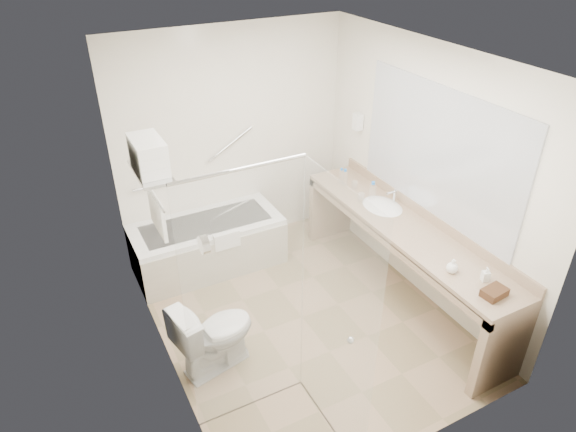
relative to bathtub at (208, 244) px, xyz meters
name	(u,v)px	position (x,y,z in m)	size (l,w,h in m)	color
floor	(302,317)	(0.50, -1.24, -0.28)	(3.20, 3.20, 0.00)	tan
ceiling	(307,59)	(0.50, -1.24, 2.22)	(2.60, 3.20, 0.10)	silver
wall_back	(233,142)	(0.50, 0.36, 0.97)	(2.60, 0.10, 2.50)	silver
wall_front	(430,322)	(0.50, -2.84, 0.97)	(2.60, 0.10, 2.50)	silver
wall_left	(154,247)	(-0.80, -1.24, 0.97)	(0.10, 3.20, 2.50)	silver
wall_right	(423,176)	(1.80, -1.24, 0.97)	(0.10, 3.20, 2.50)	silver
bathtub	(208,244)	(0.00, 0.00, 0.00)	(1.60, 0.73, 0.59)	white
grab_bar_short	(152,187)	(-0.45, 0.32, 0.67)	(0.03, 0.03, 0.40)	silver
grab_bar_long	(230,144)	(0.45, 0.32, 0.97)	(0.03, 0.03, 0.60)	silver
shower_enclosure	(289,311)	(-0.13, -2.16, 0.79)	(0.96, 0.91, 2.11)	silver
towel_shelf	(150,165)	(-0.67, -0.89, 1.48)	(0.24, 0.55, 0.81)	silver
vanity_counter	(402,244)	(1.52, -1.39, 0.36)	(0.55, 2.70, 0.95)	tan
sink	(382,209)	(1.55, -0.99, 0.54)	(0.40, 0.52, 0.14)	white
faucet	(395,196)	(1.70, -0.99, 0.65)	(0.03, 0.03, 0.14)	silver
mirror	(437,153)	(1.79, -1.39, 1.27)	(0.02, 2.00, 1.20)	#B6BBC3
hairdryer_unit	(358,122)	(1.75, -0.19, 1.17)	(0.08, 0.10, 0.18)	white
toilet	(215,334)	(-0.45, -1.41, 0.07)	(0.40, 0.71, 0.70)	white
amenity_basket	(494,292)	(1.48, -2.53, 0.61)	(0.20, 0.13, 0.07)	#472A19
soap_bottle_a	(485,278)	(1.56, -2.36, 0.60)	(0.06, 0.13, 0.06)	white
soap_bottle_b	(452,267)	(1.40, -2.15, 0.62)	(0.10, 0.13, 0.10)	white
water_bottle_left	(341,176)	(1.47, -0.35, 0.65)	(0.05, 0.05, 0.17)	silver
water_bottle_mid	(372,192)	(1.52, -0.85, 0.68)	(0.07, 0.07, 0.22)	silver
water_bottle_right	(345,178)	(1.46, -0.43, 0.66)	(0.06, 0.06, 0.19)	silver
drinking_glass_near	(355,185)	(1.52, -0.54, 0.62)	(0.06, 0.06, 0.08)	silver
drinking_glass_far	(361,197)	(1.42, -0.80, 0.62)	(0.07, 0.07, 0.09)	silver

